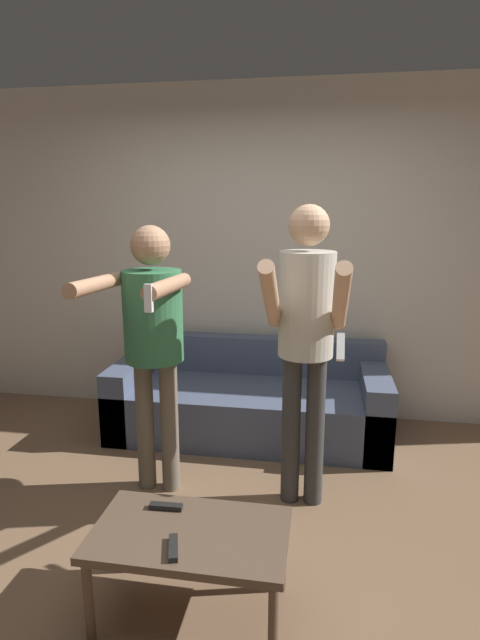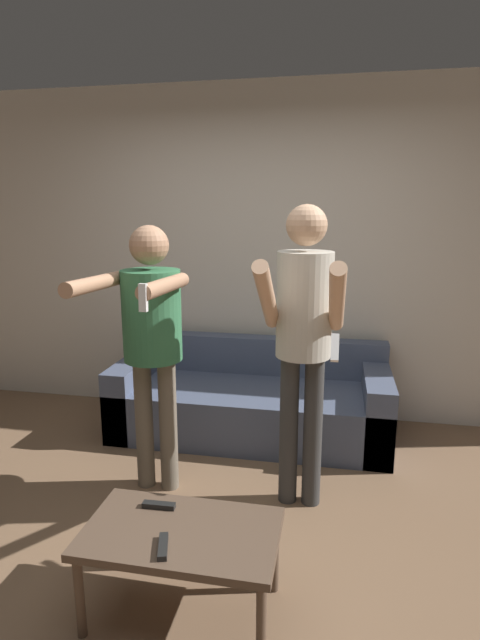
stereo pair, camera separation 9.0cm
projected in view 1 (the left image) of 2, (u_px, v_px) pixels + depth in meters
ground_plane at (210, 557)px, 2.54m from camera, size 14.00×14.00×0.00m
wall_back at (260, 255)px, 4.11m from camera, size 6.40×0.06×2.70m
couch at (250, 402)px, 3.92m from camera, size 2.09×0.86×0.69m
person_standing_left at (152, 328)px, 2.93m from camera, size 0.47×0.79×1.64m
person_standing_right at (306, 325)px, 2.77m from camera, size 0.43×0.69×1.76m
coffee_table at (190, 540)px, 2.11m from camera, size 0.83×0.49×0.41m
remote_near at (173, 548)px, 1.98m from camera, size 0.08×0.15×0.02m
remote_far at (166, 507)px, 2.25m from camera, size 0.15×0.04×0.02m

